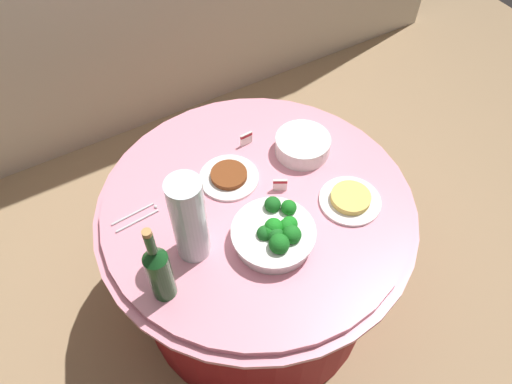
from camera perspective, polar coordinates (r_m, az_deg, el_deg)
name	(u,v)px	position (r m, az deg, el deg)	size (l,w,h in m)	color
ground_plane	(256,294)	(2.36, 0.00, -11.93)	(6.00, 6.00, 0.00)	#9E7F5B
buffet_table	(256,254)	(2.03, 0.00, -7.25)	(1.16, 1.16, 0.74)	maroon
broccoli_bowl	(275,233)	(1.59, 2.27, -4.89)	(0.28, 0.28, 0.11)	white
plate_stack	(303,145)	(1.87, 5.49, 5.52)	(0.21, 0.21, 0.07)	white
wine_bottle	(159,271)	(1.45, -11.34, -9.09)	(0.07, 0.07, 0.34)	#15451C
decorative_fruit_vase	(190,223)	(1.50, -7.80, -3.59)	(0.11, 0.11, 0.34)	silver
serving_tongs	(137,216)	(1.73, -13.81, -2.80)	(0.17, 0.06, 0.01)	silver
food_plate_stir_fry	(229,177)	(1.78, -3.20, 1.83)	(0.22, 0.22, 0.03)	white
food_plate_noodles	(350,199)	(1.75, 11.02, -0.86)	(0.22, 0.22, 0.04)	white
label_placard_front	(246,138)	(1.89, -1.15, 6.33)	(0.05, 0.01, 0.05)	white
label_placard_mid	(280,185)	(1.74, 2.89, 0.86)	(0.05, 0.03, 0.05)	white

